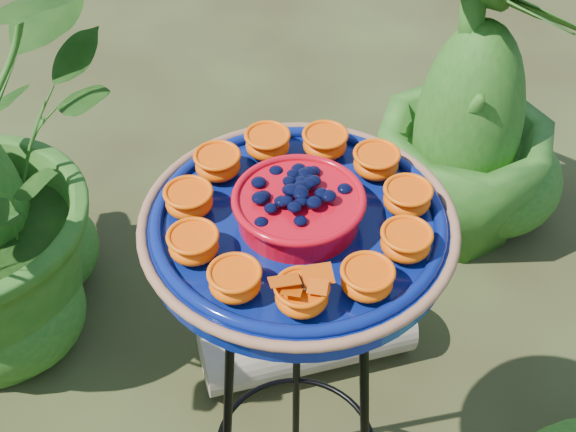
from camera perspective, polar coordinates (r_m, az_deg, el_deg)
The scene contains 4 objects.
tripod_stand at distance 1.41m, azimuth 0.61°, elevation -11.41°, with size 0.38×0.38×0.85m.
feeder_dish at distance 1.12m, azimuth 0.75°, elevation -0.39°, with size 0.52×0.52×0.10m.
driftwood_log at distance 2.00m, azimuth 1.33°, elevation -8.70°, with size 0.17×0.17×0.52m, color tan.
shrub_back_right at distance 2.18m, azimuth 12.97°, elevation 7.90°, with size 0.49×0.49×0.87m, color #1F5216.
Camera 1 is at (-0.21, -0.90, 1.67)m, focal length 50.00 mm.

